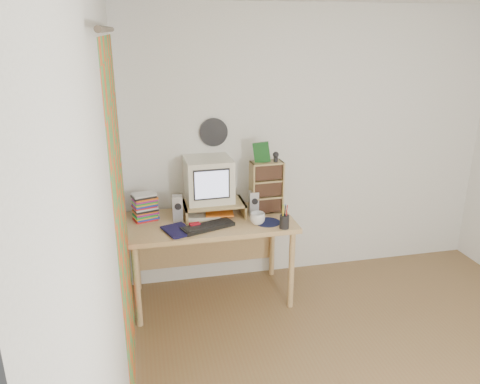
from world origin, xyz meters
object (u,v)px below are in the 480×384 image
keyboard (208,227)px  cd_rack (266,187)px  desk (209,232)px  dvd_stack (145,205)px  mug (258,219)px  crt_monitor (209,180)px  diary (166,232)px

keyboard → cd_rack: (0.56, 0.24, 0.22)m
desk → keyboard: bearing=-101.4°
keyboard → dvd_stack: size_ratio=1.64×
cd_rack → mug: cd_rack is taller
keyboard → dvd_stack: bearing=130.2°
desk → keyboard: (-0.05, -0.23, 0.15)m
desk → crt_monitor: 0.45m
desk → dvd_stack: bearing=173.5°
dvd_stack → diary: (0.15, -0.34, -0.11)m
desk → mug: mug is taller
keyboard → diary: 0.34m
desk → cd_rack: 0.63m
keyboard → cd_rack: size_ratio=0.94×
crt_monitor → diary: size_ratio=1.66×
keyboard → crt_monitor: bearing=59.2°
keyboard → mug: size_ratio=3.45×
desk → keyboard: keyboard is taller
keyboard → mug: (0.42, -0.00, 0.04)m
keyboard → dvd_stack: dvd_stack is taller
desk → cd_rack: size_ratio=3.04×
mug → desk: bearing=148.1°
crt_monitor → mug: bearing=-44.2°
keyboard → diary: (-0.34, -0.05, 0.01)m
diary → crt_monitor: bearing=22.6°
crt_monitor → diary: bearing=-140.1°
desk → crt_monitor: crt_monitor is taller
desk → dvd_stack: 0.60m
crt_monitor → diary: (-0.40, -0.36, -0.28)m
cd_rack → diary: cd_rack is taller
desk → mug: 0.47m
desk → mug: size_ratio=11.11×
crt_monitor → mug: crt_monitor is taller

